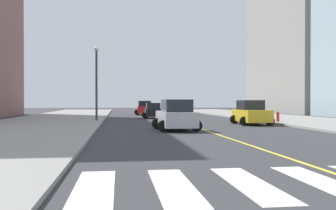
{
  "coord_description": "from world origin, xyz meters",
  "views": [
    {
      "loc": [
        -5.75,
        -4.54,
        1.94
      ],
      "look_at": [
        -0.9,
        32.45,
        1.58
      ],
      "focal_mm": 40.3,
      "sensor_mm": 36.0,
      "label": 1
    }
  ],
  "objects_px": {
    "car_yellow_second": "(251,113)",
    "car_red_fourth": "(144,108)",
    "fire_hydrant": "(278,117)",
    "street_lamp": "(96,76)",
    "car_black_nearest": "(153,111)",
    "car_silver_third": "(176,116)"
  },
  "relations": [
    {
      "from": "car_yellow_second",
      "to": "car_red_fourth",
      "type": "xyz_separation_m",
      "value": [
        -7.34,
        23.93,
        -0.01
      ]
    },
    {
      "from": "car_yellow_second",
      "to": "fire_hydrant",
      "type": "relative_size",
      "value": 5.19
    },
    {
      "from": "street_lamp",
      "to": "car_black_nearest",
      "type": "bearing_deg",
      "value": 50.26
    },
    {
      "from": "car_black_nearest",
      "to": "car_red_fourth",
      "type": "bearing_deg",
      "value": 91.73
    },
    {
      "from": "car_red_fourth",
      "to": "fire_hydrant",
      "type": "bearing_deg",
      "value": -64.14
    },
    {
      "from": "car_black_nearest",
      "to": "car_red_fourth",
      "type": "relative_size",
      "value": 0.87
    },
    {
      "from": "fire_hydrant",
      "to": "car_black_nearest",
      "type": "bearing_deg",
      "value": 131.8
    },
    {
      "from": "car_black_nearest",
      "to": "car_silver_third",
      "type": "bearing_deg",
      "value": -89.72
    },
    {
      "from": "car_black_nearest",
      "to": "car_silver_third",
      "type": "relative_size",
      "value": 0.85
    },
    {
      "from": "car_black_nearest",
      "to": "car_red_fourth",
      "type": "distance_m",
      "value": 11.13
    },
    {
      "from": "car_red_fourth",
      "to": "street_lamp",
      "type": "height_order",
      "value": "street_lamp"
    },
    {
      "from": "fire_hydrant",
      "to": "street_lamp",
      "type": "height_order",
      "value": "street_lamp"
    },
    {
      "from": "car_yellow_second",
      "to": "car_red_fourth",
      "type": "bearing_deg",
      "value": -71.81
    },
    {
      "from": "car_silver_third",
      "to": "fire_hydrant",
      "type": "height_order",
      "value": "car_silver_third"
    },
    {
      "from": "car_black_nearest",
      "to": "car_yellow_second",
      "type": "xyz_separation_m",
      "value": [
        7.11,
        -12.81,
        0.13
      ]
    },
    {
      "from": "car_red_fourth",
      "to": "fire_hydrant",
      "type": "height_order",
      "value": "car_red_fourth"
    },
    {
      "from": "car_silver_third",
      "to": "fire_hydrant",
      "type": "xyz_separation_m",
      "value": [
        10.21,
        6.83,
        -0.39
      ]
    },
    {
      "from": "car_black_nearest",
      "to": "car_red_fourth",
      "type": "height_order",
      "value": "car_red_fourth"
    },
    {
      "from": "car_red_fourth",
      "to": "car_black_nearest",
      "type": "bearing_deg",
      "value": -87.72
    },
    {
      "from": "fire_hydrant",
      "to": "street_lamp",
      "type": "xyz_separation_m",
      "value": [
        -16.11,
        4.14,
        3.71
      ]
    },
    {
      "from": "car_yellow_second",
      "to": "street_lamp",
      "type": "relative_size",
      "value": 0.66
    },
    {
      "from": "car_black_nearest",
      "to": "street_lamp",
      "type": "xyz_separation_m",
      "value": [
        -5.98,
        -7.19,
        3.46
      ]
    }
  ]
}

